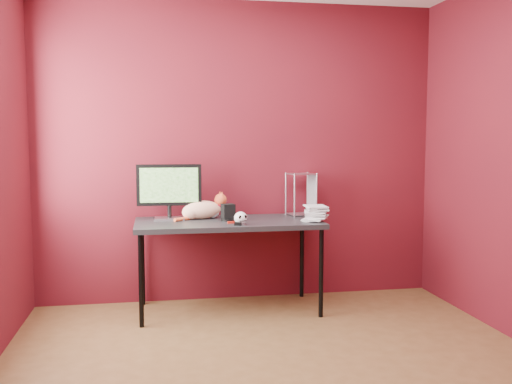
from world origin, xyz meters
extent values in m
cube|color=brown|center=(0.00, 0.00, 0.00)|extent=(3.50, 3.50, 0.01)
cube|color=#500F18|center=(0.00, 1.75, 1.30)|extent=(3.50, 0.02, 2.60)
cube|color=#500F18|center=(0.00, -1.75, 1.30)|extent=(3.50, 0.02, 2.60)
cube|color=black|center=(-0.15, 1.37, 0.73)|extent=(1.50, 0.70, 0.04)
cylinder|color=black|center=(-0.85, 1.07, 0.35)|extent=(0.04, 0.04, 0.71)
cylinder|color=black|center=(0.55, 1.07, 0.35)|extent=(0.04, 0.04, 0.71)
cylinder|color=black|center=(-0.85, 1.67, 0.35)|extent=(0.04, 0.04, 0.71)
cylinder|color=black|center=(0.55, 1.67, 0.35)|extent=(0.04, 0.04, 0.71)
cube|color=silver|center=(-0.62, 1.51, 0.76)|extent=(0.25, 0.18, 0.02)
cylinder|color=black|center=(-0.62, 1.51, 0.82)|extent=(0.03, 0.03, 0.10)
cube|color=black|center=(-0.62, 1.51, 1.04)|extent=(0.53, 0.06, 0.34)
cube|color=#215416|center=(-0.62, 1.51, 1.04)|extent=(0.47, 0.03, 0.28)
ellipsoid|color=orange|center=(-0.35, 1.52, 0.83)|extent=(0.35, 0.24, 0.15)
ellipsoid|color=orange|center=(-0.44, 1.50, 0.81)|extent=(0.18, 0.17, 0.12)
sphere|color=white|center=(-0.26, 1.54, 0.80)|extent=(0.10, 0.10, 0.10)
sphere|color=#E4572C|center=(-0.19, 1.55, 0.90)|extent=(0.10, 0.10, 0.10)
cone|color=#E4572C|center=(-0.18, 1.53, 0.95)|extent=(0.03, 0.03, 0.04)
cone|color=#E4572C|center=(-0.19, 1.58, 0.95)|extent=(0.03, 0.03, 0.04)
cylinder|color=red|center=(-0.21, 1.55, 0.86)|extent=(0.08, 0.08, 0.01)
cylinder|color=#E4572C|center=(-0.52, 1.43, 0.76)|extent=(0.15, 0.13, 0.03)
ellipsoid|color=white|center=(-0.08, 1.14, 0.80)|extent=(0.10, 0.10, 0.10)
ellipsoid|color=black|center=(-0.10, 1.10, 0.81)|extent=(0.03, 0.01, 0.03)
ellipsoid|color=black|center=(-0.06, 1.10, 0.81)|extent=(0.03, 0.01, 0.03)
cube|color=black|center=(-0.08, 1.09, 0.79)|extent=(0.06, 0.02, 0.01)
cylinder|color=black|center=(-0.15, 1.36, 0.76)|extent=(0.12, 0.12, 0.02)
cube|color=black|center=(-0.15, 1.36, 0.83)|extent=(0.11, 0.11, 0.12)
imported|color=beige|center=(0.48, 1.30, 0.86)|extent=(0.26, 0.28, 0.22)
imported|color=beige|center=(0.48, 1.30, 1.08)|extent=(0.24, 0.27, 0.22)
imported|color=beige|center=(0.48, 1.30, 1.31)|extent=(0.23, 0.26, 0.22)
imported|color=beige|center=(0.48, 1.30, 1.53)|extent=(0.21, 0.26, 0.22)
imported|color=beige|center=(0.48, 1.30, 1.75)|extent=(0.19, 0.24, 0.22)
imported|color=beige|center=(0.48, 1.30, 1.97)|extent=(0.17, 0.23, 0.22)
cylinder|color=silver|center=(0.41, 1.51, 0.94)|extent=(0.01, 0.01, 0.37)
cylinder|color=silver|center=(0.63, 1.51, 0.94)|extent=(0.01, 0.01, 0.37)
cylinder|color=silver|center=(0.41, 1.69, 0.94)|extent=(0.01, 0.01, 0.37)
cylinder|color=silver|center=(0.63, 1.69, 0.94)|extent=(0.01, 0.01, 0.37)
cube|color=silver|center=(0.52, 1.60, 0.76)|extent=(0.25, 0.22, 0.01)
cube|color=silver|center=(0.52, 1.60, 1.11)|extent=(0.25, 0.22, 0.01)
cube|color=#B5170D|center=(-0.14, 1.22, 0.76)|extent=(0.08, 0.03, 0.02)
cube|color=black|center=(-0.11, 1.10, 0.76)|extent=(0.06, 0.05, 0.03)
cylinder|color=silver|center=(-0.07, 1.11, 0.75)|extent=(0.04, 0.04, 0.00)
camera|label=1|loc=(-0.74, -3.20, 1.42)|focal=40.00mm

